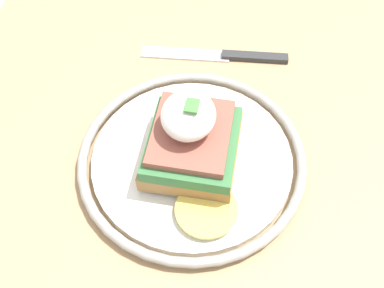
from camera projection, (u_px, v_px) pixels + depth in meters
The scene contains 4 objects.
dining_table at pixel (235, 246), 0.58m from camera, with size 1.06×0.70×0.78m.
plate at pixel (192, 159), 0.49m from camera, with size 0.23×0.23×0.02m.
sandwich at pixel (192, 140), 0.46m from camera, with size 0.14×0.10×0.08m.
knife at pixel (226, 56), 0.58m from camera, with size 0.03×0.18×0.01m.
Camera 1 is at (-0.24, 0.01, 1.20)m, focal length 45.00 mm.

